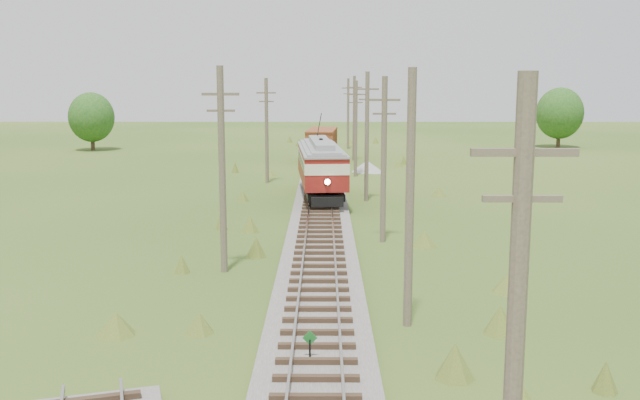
{
  "coord_description": "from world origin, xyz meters",
  "views": [
    {
      "loc": [
        0.21,
        -18.59,
        8.35
      ],
      "look_at": [
        0.0,
        19.64,
        1.95
      ],
      "focal_mm": 40.0,
      "sensor_mm": 36.0,
      "label": 1
    }
  ],
  "objects_px": {
    "streetcar": "(321,163)",
    "gondola": "(322,142)",
    "switch_marker": "(310,345)",
    "gravel_pile": "(368,167)"
  },
  "relations": [
    {
      "from": "switch_marker",
      "to": "gondola",
      "type": "bearing_deg",
      "value": 89.79
    },
    {
      "from": "switch_marker",
      "to": "gravel_pile",
      "type": "xyz_separation_m",
      "value": [
        4.54,
        45.69,
        -0.13
      ]
    },
    {
      "from": "gondola",
      "to": "gravel_pile",
      "type": "xyz_separation_m",
      "value": [
        4.34,
        -8.52,
        -1.6
      ]
    },
    {
      "from": "gravel_pile",
      "to": "switch_marker",
      "type": "bearing_deg",
      "value": -95.68
    },
    {
      "from": "streetcar",
      "to": "gravel_pile",
      "type": "xyz_separation_m",
      "value": [
        4.34,
        15.9,
        -2.11
      ]
    },
    {
      "from": "gondola",
      "to": "gravel_pile",
      "type": "bearing_deg",
      "value": -58.93
    },
    {
      "from": "streetcar",
      "to": "gondola",
      "type": "height_order",
      "value": "streetcar"
    },
    {
      "from": "streetcar",
      "to": "gravel_pile",
      "type": "distance_m",
      "value": 16.61
    },
    {
      "from": "gondola",
      "to": "streetcar",
      "type": "bearing_deg",
      "value": -85.93
    },
    {
      "from": "streetcar",
      "to": "gondola",
      "type": "relative_size",
      "value": 1.42
    }
  ]
}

